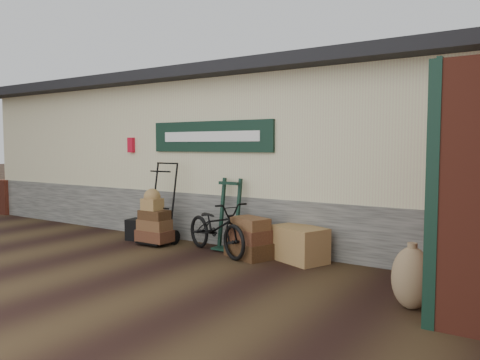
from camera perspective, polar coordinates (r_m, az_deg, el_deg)
name	(u,v)px	position (r m, az deg, el deg)	size (l,w,h in m)	color
ground	(190,257)	(7.67, -6.16, -9.28)	(80.00, 80.00, 0.00)	black
station_building	(273,154)	(9.73, 4.06, 3.19)	(14.40, 4.10, 3.20)	#4C4C47
porter_trolley	(161,202)	(8.64, -9.65, -2.71)	(0.75, 0.57, 1.51)	black
green_barrow	(228,214)	(8.02, -1.42, -4.21)	(0.44, 0.37, 1.23)	black
suitcase_stack	(249,237)	(7.52, 1.09, -6.97)	(0.74, 0.47, 0.66)	#332010
wicker_hamper	(300,244)	(7.35, 7.27, -7.75)	(0.82, 0.54, 0.54)	olive
black_trunk	(139,229)	(9.13, -12.25, -5.91)	(0.40, 0.34, 0.40)	black
bicycle	(216,224)	(7.77, -2.91, -5.42)	(1.68, 0.59, 0.98)	black
burlap_sack_left	(443,267)	(6.03, 23.55, -9.65)	(0.47, 0.40, 0.76)	brown
burlap_sack_right	(412,278)	(5.54, 20.18, -11.15)	(0.43, 0.36, 0.69)	brown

